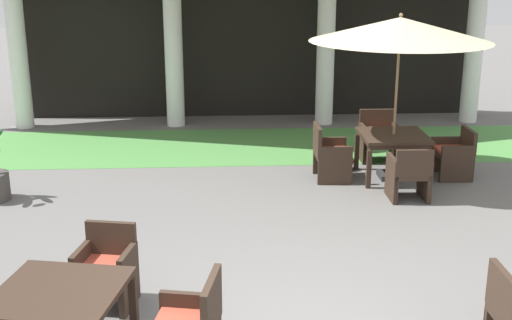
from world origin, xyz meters
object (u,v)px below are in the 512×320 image
object	(u,v)px
patio_table_mid_right	(59,299)
patio_table_mid_left	(393,140)
patio_chair_mid_left_north	(378,137)
patio_chair_mid_left_east	(454,154)
patio_chair_mid_left_west	(330,155)
patio_umbrella_mid_left	(400,30)
terracotta_urn	(345,161)
patio_chair_mid_left_south	(409,174)
patio_chair_mid_right_north	(106,269)

from	to	relation	value
patio_table_mid_right	patio_table_mid_left	bearing A→B (deg)	50.39
patio_chair_mid_left_north	patio_chair_mid_left_east	xyz separation A→B (m)	(1.00, -1.01, -0.04)
patio_chair_mid_left_west	patio_table_mid_right	distance (m)	5.87
patio_umbrella_mid_left	patio_table_mid_right	world-z (taller)	patio_umbrella_mid_left
terracotta_urn	patio_chair_mid_left_east	bearing A→B (deg)	-16.38
patio_chair_mid_left_north	patio_table_mid_right	bearing A→B (deg)	55.78
patio_table_mid_left	patio_chair_mid_left_north	distance (m)	1.03
patio_chair_mid_left_north	terracotta_urn	xyz separation A→B (m)	(-0.67, -0.52, -0.27)
patio_chair_mid_left_south	patio_chair_mid_left_west	bearing A→B (deg)	135.22
terracotta_urn	patio_table_mid_right	bearing A→B (deg)	-122.36
patio_chair_mid_left_west	patio_chair_mid_right_north	size ratio (longest dim) A/B	1.07
patio_chair_mid_left_west	patio_table_mid_right	world-z (taller)	patio_chair_mid_left_west
patio_umbrella_mid_left	patio_chair_mid_right_north	bearing A→B (deg)	-135.04
patio_chair_mid_left_south	patio_table_mid_right	bearing A→B (deg)	-135.60
patio_chair_mid_left_south	terracotta_urn	size ratio (longest dim) A/B	2.20
patio_umbrella_mid_left	patio_table_mid_right	size ratio (longest dim) A/B	2.29
patio_chair_mid_left_south	patio_chair_mid_left_east	world-z (taller)	patio_chair_mid_left_south
patio_chair_mid_left_west	patio_chair_mid_right_north	world-z (taller)	patio_chair_mid_left_west
patio_chair_mid_left_south	patio_table_mid_left	bearing A→B (deg)	90.00
patio_umbrella_mid_left	patio_chair_mid_left_north	bearing A→B (deg)	89.63
patio_umbrella_mid_left	patio_chair_mid_left_west	size ratio (longest dim) A/B	3.13
patio_umbrella_mid_left	patio_chair_mid_right_north	world-z (taller)	patio_umbrella_mid_left
patio_chair_mid_left_north	patio_chair_mid_left_west	world-z (taller)	patio_chair_mid_left_west
patio_table_mid_left	patio_chair_mid_right_north	distance (m)	5.53
patio_chair_mid_left_north	patio_chair_mid_left_east	world-z (taller)	patio_chair_mid_left_north
patio_chair_mid_left_north	patio_chair_mid_left_south	xyz separation A→B (m)	(-0.01, -2.00, -0.03)
patio_umbrella_mid_left	patio_chair_mid_left_north	distance (m)	2.18
patio_umbrella_mid_left	patio_chair_mid_left_south	distance (m)	2.20
patio_umbrella_mid_left	patio_chair_mid_left_west	bearing A→B (deg)	179.63
patio_table_mid_left	patio_chair_mid_left_south	bearing A→B (deg)	-90.37
patio_chair_mid_left_north	patio_chair_mid_left_south	bearing A→B (deg)	90.00
patio_chair_mid_left_west	patio_chair_mid_right_north	distance (m)	4.86
patio_table_mid_left	patio_chair_mid_left_south	world-z (taller)	patio_chair_mid_left_south
patio_chair_mid_left_west	terracotta_urn	xyz separation A→B (m)	(0.35, 0.48, -0.25)
patio_chair_mid_left_south	patio_table_mid_right	distance (m)	5.72
patio_umbrella_mid_left	patio_chair_mid_left_east	world-z (taller)	patio_umbrella_mid_left
patio_chair_mid_left_south	patio_chair_mid_left_east	size ratio (longest dim) A/B	1.03
patio_table_mid_right	patio_chair_mid_right_north	size ratio (longest dim) A/B	1.46
patio_table_mid_left	patio_chair_mid_right_north	world-z (taller)	patio_chair_mid_right_north
patio_chair_mid_left_west	patio_chair_mid_left_south	distance (m)	1.42
patio_table_mid_left	terracotta_urn	distance (m)	0.95
patio_table_mid_right	patio_chair_mid_left_north	bearing A→B (deg)	55.41
patio_chair_mid_right_north	patio_umbrella_mid_left	bearing A→B (deg)	-124.02
patio_chair_mid_right_north	terracotta_urn	xyz separation A→B (m)	(3.25, 4.38, -0.24)
patio_table_mid_left	patio_chair_mid_right_north	xyz separation A→B (m)	(-3.91, -3.90, -0.25)
patio_chair_mid_left_south	patio_table_mid_right	world-z (taller)	patio_chair_mid_left_south
patio_table_mid_left	patio_chair_mid_left_west	size ratio (longest dim) A/B	1.17
patio_table_mid_left	patio_chair_mid_left_north	size ratio (longest dim) A/B	1.19
patio_table_mid_left	patio_chair_mid_left_north	world-z (taller)	patio_chair_mid_left_north
patio_chair_mid_left_north	patio_chair_mid_right_north	xyz separation A→B (m)	(-3.91, -4.90, -0.03)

